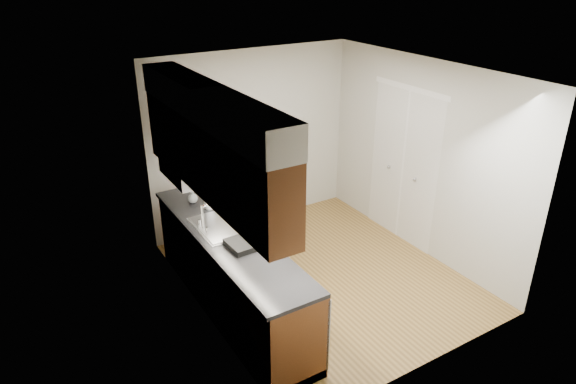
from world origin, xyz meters
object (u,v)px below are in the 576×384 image
at_px(soap_bottle_a, 209,197).
at_px(soap_bottle_b, 209,199).
at_px(person, 271,200).
at_px(soap_bottle_c, 193,196).
at_px(dish_rack, 247,243).

height_order(soap_bottle_a, soap_bottle_b, soap_bottle_a).
height_order(person, soap_bottle_c, person).
bearing_deg(soap_bottle_c, soap_bottle_b, -62.26).
bearing_deg(person, dish_rack, 124.48).
bearing_deg(soap_bottle_b, soap_bottle_c, 117.74).
distance_m(person, soap_bottle_a, 0.71).
distance_m(person, soap_bottle_c, 0.94).
bearing_deg(dish_rack, soap_bottle_c, 91.70).
bearing_deg(soap_bottle_c, person, -40.07).
bearing_deg(soap_bottle_a, soap_bottle_c, 111.22).
xyz_separation_m(person, dish_rack, (-0.63, -0.61, -0.07)).
height_order(soap_bottle_a, soap_bottle_c, soap_bottle_a).
relative_size(soap_bottle_a, soap_bottle_c, 1.89).
distance_m(soap_bottle_b, dish_rack, 1.00).
bearing_deg(dish_rack, soap_bottle_a, 86.95).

